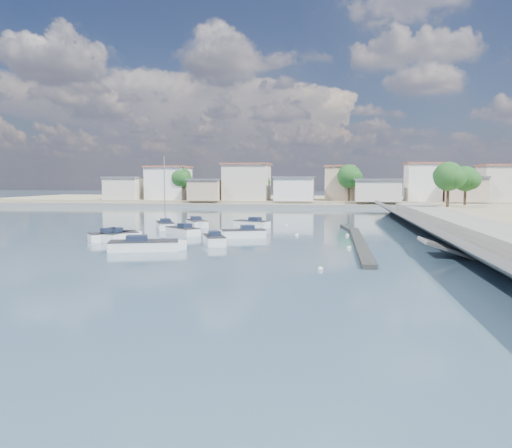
{
  "coord_description": "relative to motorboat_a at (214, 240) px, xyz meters",
  "views": [
    {
      "loc": [
        4.52,
        -36.11,
        5.87
      ],
      "look_at": [
        -3.24,
        14.35,
        1.4
      ],
      "focal_mm": 35.0,
      "sensor_mm": 36.0,
      "label": 1
    }
  ],
  "objects": [
    {
      "name": "ground",
      "position": [
        6.3,
        31.53,
        -0.38
      ],
      "size": [
        400.0,
        400.0,
        0.0
      ],
      "primitive_type": "plane",
      "color": "#283C51",
      "rests_on": "ground"
    },
    {
      "name": "mooring_buoys",
      "position": [
        7.84,
        7.5,
        -0.33
      ],
      "size": [
        12.5,
        33.67,
        0.38
      ],
      "color": "white",
      "rests_on": "ground"
    },
    {
      "name": "motorboat_b",
      "position": [
        -10.06,
        1.15,
        -0.0
      ],
      "size": [
        4.73,
        4.3,
        1.48
      ],
      "color": "white",
      "rests_on": "ground"
    },
    {
      "name": "motorboat_g",
      "position": [
        -6.14,
        16.64,
        0.0
      ],
      "size": [
        3.93,
        5.04,
        1.48
      ],
      "color": "white",
      "rests_on": "ground"
    },
    {
      "name": "seawall_walkway",
      "position": [
        24.8,
        4.53,
        0.52
      ],
      "size": [
        5.0,
        90.0,
        1.8
      ],
      "primitive_type": "cube",
      "color": "slate",
      "rests_on": "ground"
    },
    {
      "name": "far_town",
      "position": [
        17.01,
        68.45,
        4.56
      ],
      "size": [
        113.01,
        12.8,
        8.35
      ],
      "color": "beige",
      "rests_on": "far_shore_land"
    },
    {
      "name": "motorboat_e",
      "position": [
        -10.02,
        1.69,
        -0.0
      ],
      "size": [
        2.21,
        4.83,
        1.48
      ],
      "color": "white",
      "rests_on": "ground"
    },
    {
      "name": "motorboat_a",
      "position": [
        0.0,
        0.0,
        0.0
      ],
      "size": [
        3.05,
        4.58,
        1.48
      ],
      "color": "white",
      "rests_on": "ground"
    },
    {
      "name": "motorboat_h",
      "position": [
        -4.52,
        -4.85,
        -0.0
      ],
      "size": [
        6.46,
        3.92,
        1.48
      ],
      "color": "white",
      "rests_on": "ground"
    },
    {
      "name": "breakwater",
      "position": [
        13.2,
        4.22,
        -0.21
      ],
      "size": [
        2.0,
        31.02,
        0.35
      ],
      "color": "black",
      "rests_on": "ground"
    },
    {
      "name": "sailboat",
      "position": [
        -9.4,
        13.64,
        0.04
      ],
      "size": [
        3.93,
        5.88,
        9.0
      ],
      "color": "white",
      "rests_on": "ground"
    },
    {
      "name": "shore_trees",
      "position": [
        14.64,
        59.64,
        5.84
      ],
      "size": [
        74.56,
        38.32,
        7.92
      ],
      "color": "#38281E",
      "rests_on": "ground"
    },
    {
      "name": "motorboat_f",
      "position": [
        0.56,
        17.37,
        -0.0
      ],
      "size": [
        4.97,
        3.42,
        1.48
      ],
      "color": "white",
      "rests_on": "ground"
    },
    {
      "name": "motorboat_d",
      "position": [
        1.52,
        5.56,
        -0.0
      ],
      "size": [
        5.07,
        3.26,
        1.48
      ],
      "color": "white",
      "rests_on": "ground"
    },
    {
      "name": "motorboat_c",
      "position": [
        -5.32,
        7.3,
        0.0
      ],
      "size": [
        4.54,
        4.36,
        1.48
      ],
      "color": "white",
      "rests_on": "ground"
    },
    {
      "name": "far_shore_land",
      "position": [
        6.3,
        83.53,
        0.32
      ],
      "size": [
        160.0,
        40.0,
        1.4
      ],
      "primitive_type": "cube",
      "color": "gray",
      "rests_on": "ground"
    },
    {
      "name": "far_shore_quay",
      "position": [
        6.3,
        62.53,
        0.02
      ],
      "size": [
        160.0,
        2.5,
        0.8
      ],
      "primitive_type": "cube",
      "color": "slate",
      "rests_on": "ground"
    }
  ]
}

